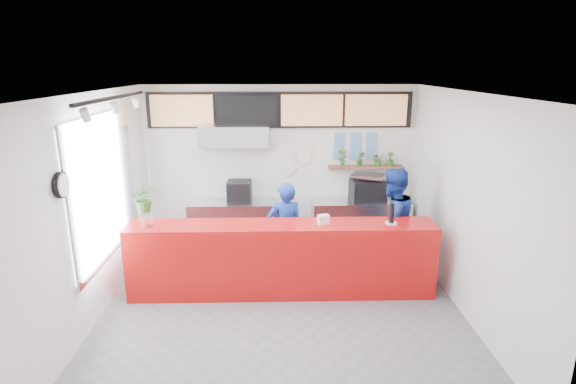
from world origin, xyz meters
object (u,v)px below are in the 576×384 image
(panini_oven, at_px, (239,191))
(staff_right, at_px, (391,223))
(service_counter, at_px, (282,259))
(staff_center, at_px, (285,230))
(pepper_mill, at_px, (392,213))
(espresso_machine, at_px, (368,190))

(panini_oven, relative_size, staff_right, 0.24)
(service_counter, relative_size, staff_center, 2.86)
(service_counter, height_order, staff_center, staff_center)
(service_counter, bearing_deg, panini_oven, 112.79)
(panini_oven, height_order, staff_right, staff_right)
(staff_center, bearing_deg, service_counter, 71.62)
(pepper_mill, bearing_deg, panini_oven, 142.30)
(panini_oven, bearing_deg, espresso_machine, 0.04)
(service_counter, height_order, panini_oven, panini_oven)
(staff_right, xyz_separation_m, pepper_mill, (-0.16, -0.57, 0.36))
(panini_oven, height_order, espresso_machine, espresso_machine)
(staff_right, bearing_deg, staff_center, -30.76)
(espresso_machine, xyz_separation_m, pepper_mill, (-0.01, -1.82, 0.16))
(staff_right, bearing_deg, espresso_machine, -113.29)
(staff_center, distance_m, pepper_mill, 1.72)
(espresso_machine, bearing_deg, staff_right, -88.93)
(service_counter, height_order, staff_right, staff_right)
(staff_right, distance_m, pepper_mill, 0.69)
(pepper_mill, bearing_deg, staff_center, 158.77)
(espresso_machine, xyz_separation_m, staff_right, (0.14, -1.25, -0.20))
(staff_center, bearing_deg, espresso_machine, -154.05)
(service_counter, relative_size, panini_oven, 10.42)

